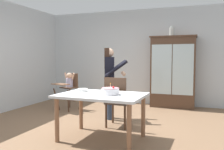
# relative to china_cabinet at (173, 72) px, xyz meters

# --- Properties ---
(ground_plane) EXTENTS (6.24, 6.24, 0.00)m
(ground_plane) POSITION_rel_china_cabinet_xyz_m (-1.17, -2.37, -0.95)
(ground_plane) COLOR brown
(wall_back) EXTENTS (5.32, 0.06, 2.70)m
(wall_back) POSITION_rel_china_cabinet_xyz_m (-1.17, 0.26, 0.40)
(wall_back) COLOR silver
(wall_back) RESTS_ON ground_plane
(china_cabinet) EXTENTS (1.20, 0.48, 1.90)m
(china_cabinet) POSITION_rel_china_cabinet_xyz_m (0.00, 0.00, 0.00)
(china_cabinet) COLOR #4C3323
(china_cabinet) RESTS_ON ground_plane
(ceramic_vase) EXTENTS (0.13, 0.13, 0.27)m
(ceramic_vase) POSITION_rel_china_cabinet_xyz_m (-0.04, 0.00, 1.06)
(ceramic_vase) COLOR #B2B7B2
(ceramic_vase) RESTS_ON china_cabinet
(high_chair_with_toddler) EXTENTS (0.73, 0.80, 0.95)m
(high_chair_with_toddler) POSITION_rel_china_cabinet_xyz_m (-2.44, -1.24, -0.30)
(high_chair_with_toddler) COLOR #4C3323
(high_chair_with_toddler) RESTS_ON ground_plane
(adult_person) EXTENTS (0.63, 0.62, 1.53)m
(adult_person) POSITION_rel_china_cabinet_xyz_m (-1.15, -1.72, 0.01)
(adult_person) COLOR #33425B
(adult_person) RESTS_ON ground_plane
(dining_table) EXTENTS (1.40, 1.00, 0.74)m
(dining_table) POSITION_rel_china_cabinet_xyz_m (-0.81, -3.01, -0.31)
(dining_table) COLOR silver
(dining_table) RESTS_ON ground_plane
(birthday_cake) EXTENTS (0.28, 0.28, 0.19)m
(birthday_cake) POSITION_rel_china_cabinet_xyz_m (-0.66, -3.02, -0.16)
(birthday_cake) COLOR white
(birthday_cake) RESTS_ON dining_table
(serving_bowl) EXTENTS (0.18, 0.18, 0.05)m
(serving_bowl) POSITION_rel_china_cabinet_xyz_m (-1.22, -2.87, -0.19)
(serving_bowl) COLOR silver
(serving_bowl) RESTS_ON dining_table
(dining_chair_far_side) EXTENTS (0.44, 0.44, 0.96)m
(dining_chair_far_side) POSITION_rel_china_cabinet_xyz_m (-0.79, -2.32, -0.40)
(dining_chair_far_side) COLOR #4C3323
(dining_chair_far_side) RESTS_ON ground_plane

